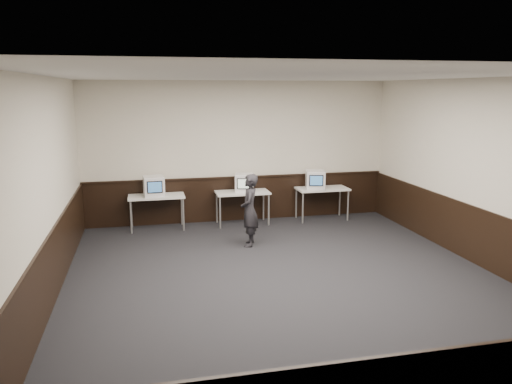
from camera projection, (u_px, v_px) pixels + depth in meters
floor at (287, 282)px, 7.92m from camera, size 8.00×8.00×0.00m
ceiling at (290, 76)px, 7.27m from camera, size 8.00×8.00×0.00m
back_wall at (239, 152)px, 11.41m from camera, size 7.00×0.00×7.00m
front_wall at (438, 279)px, 3.77m from camera, size 7.00×0.00×7.00m
left_wall at (43, 194)px, 6.83m from camera, size 0.00×8.00×8.00m
right_wall at (489, 175)px, 8.35m from camera, size 0.00×8.00×8.00m
wainscot_back at (239, 199)px, 11.62m from camera, size 6.98×0.04×1.00m
wainscot_left at (51, 270)px, 7.06m from camera, size 0.04×7.98×1.00m
wainscot_right at (482, 238)px, 8.57m from camera, size 0.04×7.98×1.00m
wainscot_rail at (239, 177)px, 11.49m from camera, size 6.98×0.06×0.04m
desk_left at (157, 199)px, 10.80m from camera, size 1.20×0.60×0.75m
desk_center at (242, 195)px, 11.22m from camera, size 1.20×0.60×0.75m
desk_right at (322, 191)px, 11.63m from camera, size 1.20×0.60×0.75m
emac_left at (154, 186)px, 10.70m from camera, size 0.46×0.49×0.43m
emac_center at (244, 183)px, 11.15m from camera, size 0.49×0.51×0.40m
emac_right at (315, 180)px, 11.48m from camera, size 0.52×0.53×0.42m
person at (250, 210)px, 9.66m from camera, size 0.46×0.59×1.42m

